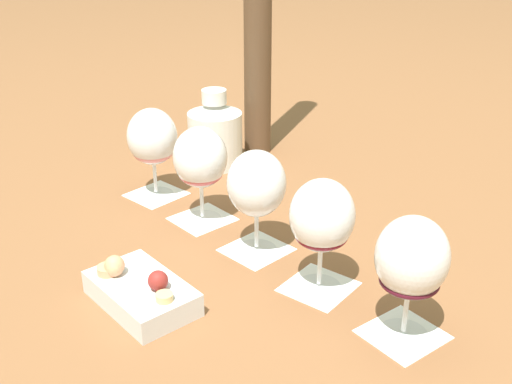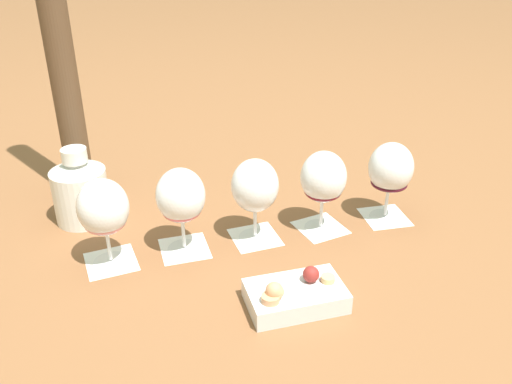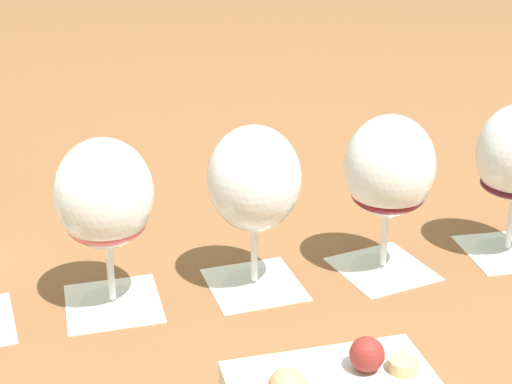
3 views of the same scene
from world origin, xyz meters
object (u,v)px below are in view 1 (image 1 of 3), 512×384
(wine_glass_1, at_px, (200,161))
(wine_glass_2, at_px, (257,189))
(wine_glass_3, at_px, (322,220))
(ceramic_vase, at_px, (215,133))
(wine_glass_0, at_px, (152,140))
(wine_glass_4, at_px, (412,261))
(snack_dish, at_px, (140,291))

(wine_glass_1, distance_m, wine_glass_2, 0.15)
(wine_glass_3, relative_size, ceramic_vase, 1.04)
(wine_glass_1, bearing_deg, wine_glass_2, 31.03)
(wine_glass_0, relative_size, wine_glass_2, 1.00)
(wine_glass_1, distance_m, wine_glass_3, 0.29)
(wine_glass_0, relative_size, ceramic_vase, 1.04)
(wine_glass_1, xyz_separation_m, wine_glass_4, (0.38, 0.23, 0.00))
(wine_glass_0, distance_m, snack_dish, 0.38)
(ceramic_vase, bearing_deg, wine_glass_3, 10.72)
(wine_glass_2, height_order, ceramic_vase, wine_glass_2)
(wine_glass_2, bearing_deg, snack_dish, -58.23)
(wine_glass_0, xyz_separation_m, wine_glass_2, (0.25, 0.16, -0.00))
(ceramic_vase, bearing_deg, wine_glass_1, -12.03)
(wine_glass_2, bearing_deg, wine_glass_3, 30.93)
(wine_glass_0, relative_size, wine_glass_3, 1.00)
(snack_dish, bearing_deg, wine_glass_0, 174.70)
(wine_glass_3, distance_m, snack_dish, 0.28)
(wine_glass_4, bearing_deg, wine_glass_3, -148.00)
(wine_glass_2, distance_m, wine_glass_3, 0.14)
(ceramic_vase, bearing_deg, wine_glass_0, -44.57)
(wine_glass_0, relative_size, wine_glass_4, 1.00)
(wine_glass_1, relative_size, ceramic_vase, 1.04)
(wine_glass_4, xyz_separation_m, ceramic_vase, (-0.64, -0.18, -0.04))
(wine_glass_0, distance_m, wine_glass_4, 0.59)
(wine_glass_1, bearing_deg, wine_glass_3, 30.98)
(wine_glass_1, bearing_deg, wine_glass_0, -146.51)
(wine_glass_1, distance_m, ceramic_vase, 0.27)
(wine_glass_0, distance_m, wine_glass_2, 0.29)
(wine_glass_2, bearing_deg, wine_glass_4, 31.49)
(wine_glass_3, xyz_separation_m, snack_dish, (-0.00, -0.26, -0.09))
(wine_glass_1, bearing_deg, snack_dish, -24.66)
(snack_dish, bearing_deg, wine_glass_2, 121.77)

